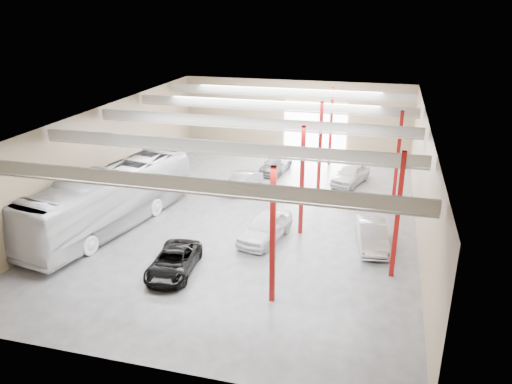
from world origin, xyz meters
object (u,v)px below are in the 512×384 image
at_px(car_row_c, 276,164).
at_px(car_right_far, 351,174).
at_px(coach_bus, 110,199).
at_px(car_row_a, 265,227).
at_px(car_row_b, 242,182).
at_px(car_right_near, 372,235).
at_px(black_sedan, 174,262).

height_order(car_row_c, car_right_far, car_right_far).
xyz_separation_m(coach_bus, car_row_a, (10.18, 0.66, -1.12)).
xyz_separation_m(car_row_b, car_right_near, (10.30, -7.32, 0.07)).
height_order(coach_bus, car_row_a, coach_bus).
bearing_deg(car_row_c, car_right_near, -47.78).
bearing_deg(car_row_c, coach_bus, -112.30).
height_order(car_row_b, car_right_near, car_right_near).
bearing_deg(black_sedan, car_row_a, 47.72).
xyz_separation_m(black_sedan, car_row_c, (1.58, 18.40, 0.00)).
relative_size(black_sedan, car_row_a, 0.97).
height_order(black_sedan, car_row_c, car_row_c).
relative_size(coach_bus, car_right_far, 2.98).
xyz_separation_m(car_row_a, car_row_b, (-3.86, 8.00, -0.15)).
distance_m(black_sedan, car_row_c, 18.47).
distance_m(black_sedan, car_right_far, 18.81).
bearing_deg(car_row_a, car_right_far, 82.99).
distance_m(car_row_b, car_right_far, 8.94).
bearing_deg(car_right_far, car_row_a, -91.38).
relative_size(black_sedan, car_row_b, 1.14).
xyz_separation_m(black_sedan, car_right_far, (8.11, 16.97, 0.14)).
relative_size(car_row_b, car_row_c, 0.91).
relative_size(coach_bus, car_row_b, 3.36).
relative_size(car_row_a, car_row_b, 1.17).
height_order(coach_bus, car_right_far, coach_bus).
bearing_deg(coach_bus, car_row_a, 14.43).
height_order(car_row_a, car_right_near, car_row_a).
distance_m(coach_bus, car_right_far, 19.08).
height_order(car_row_a, car_row_b, car_row_a).
bearing_deg(coach_bus, car_right_far, 51.45).
height_order(car_row_b, car_right_far, car_right_far).
distance_m(car_row_c, car_right_near, 15.26).
height_order(coach_bus, car_row_c, coach_bus).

